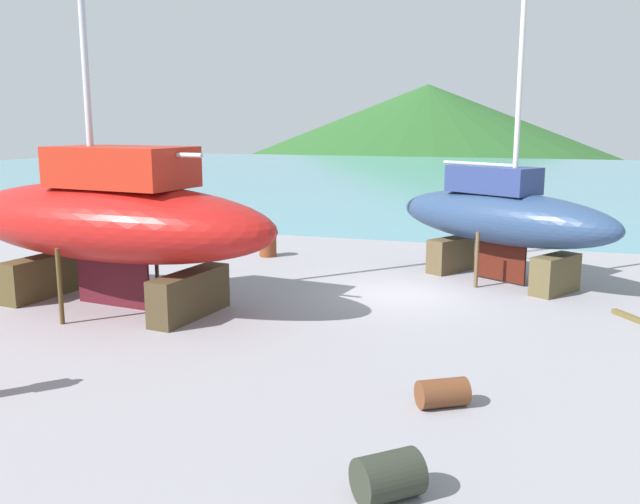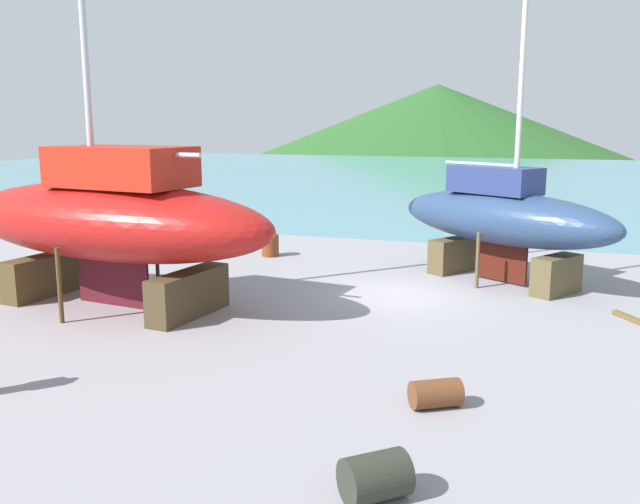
# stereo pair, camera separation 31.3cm
# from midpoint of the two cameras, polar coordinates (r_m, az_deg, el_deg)

# --- Properties ---
(ground_plane) EXTENTS (52.61, 52.61, 0.00)m
(ground_plane) POSITION_cam_midpoint_polar(r_m,az_deg,el_deg) (16.97, 3.65, -6.80)
(ground_plane) COLOR gray
(sea_water) EXTENTS (130.52, 72.16, 0.01)m
(sea_water) POSITION_cam_midpoint_polar(r_m,az_deg,el_deg) (65.24, 14.47, 6.03)
(sea_water) COLOR teal
(sea_water) RESTS_ON ground
(headland_hill) EXTENTS (134.72, 134.72, 26.09)m
(headland_hill) POSITION_cam_midpoint_polar(r_m,az_deg,el_deg) (151.64, 8.87, 8.83)
(headland_hill) COLOR #275523
(headland_hill) RESTS_ON ground
(sailboat_small_center) EXTENTS (10.85, 4.81, 17.64)m
(sailboat_small_center) POSITION_cam_midpoint_polar(r_m,az_deg,el_deg) (19.75, -17.60, 2.69)
(sailboat_small_center) COLOR #493C20
(sailboat_small_center) RESTS_ON ground
(sailboat_far_slipway) EXTENTS (8.02, 6.12, 14.70)m
(sailboat_far_slipway) POSITION_cam_midpoint_polar(r_m,az_deg,el_deg) (22.59, 14.56, 2.91)
(sailboat_far_slipway) COLOR brown
(sailboat_far_slipway) RESTS_ON ground
(barrel_tipped_center) EXTENTS (1.11, 1.10, 0.67)m
(barrel_tipped_center) POSITION_cam_midpoint_polar(r_m,az_deg,el_deg) (9.90, 4.80, -18.26)
(barrel_tipped_center) COLOR #2A2E24
(barrel_tipped_center) RESTS_ON ground
(barrel_tar_black) EXTENTS (0.90, 0.90, 0.85)m
(barrel_tar_black) POSITION_cam_midpoint_polar(r_m,az_deg,el_deg) (26.41, -4.74, 0.55)
(barrel_tar_black) COLOR brown
(barrel_tar_black) RESTS_ON ground
(barrel_by_slipway) EXTENTS (1.01, 1.00, 0.62)m
(barrel_by_slipway) POSITION_cam_midpoint_polar(r_m,az_deg,el_deg) (29.42, -15.93, 1.00)
(barrel_by_slipway) COLOR #5C2E11
(barrel_by_slipway) RESTS_ON ground
(barrel_ochre) EXTENTS (1.05, 0.99, 0.61)m
(barrel_ochre) POSITION_cam_midpoint_polar(r_m,az_deg,el_deg) (27.79, -14.36, 0.51)
(barrel_ochre) COLOR olive
(barrel_ochre) RESTS_ON ground
(barrel_blue_faded) EXTENTS (1.06, 0.93, 0.53)m
(barrel_blue_faded) POSITION_cam_midpoint_polar(r_m,az_deg,el_deg) (12.87, 9.55, -11.59)
(barrel_blue_faded) COLOR brown
(barrel_blue_faded) RESTS_ON ground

